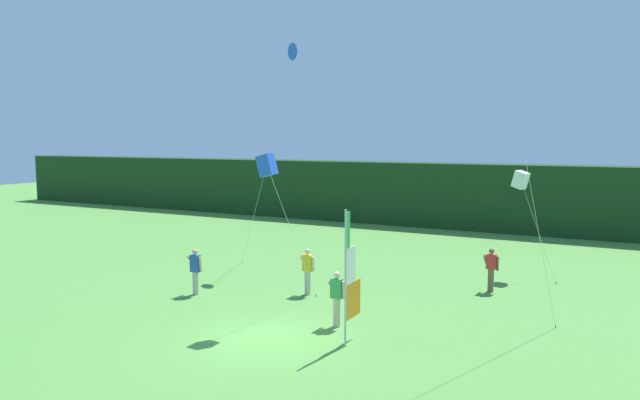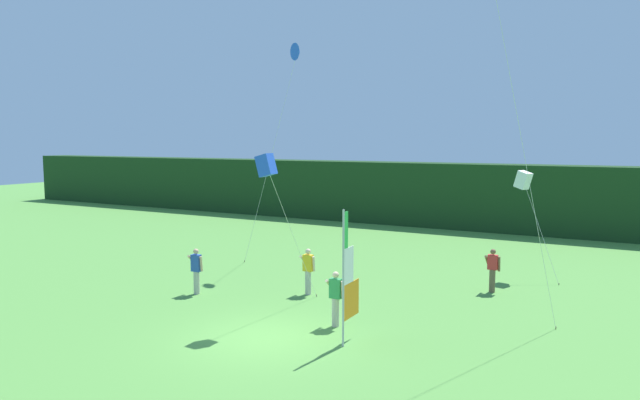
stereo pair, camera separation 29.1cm
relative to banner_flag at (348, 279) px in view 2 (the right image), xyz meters
The scene contains 10 objects.
ground_plane 3.04m from the banner_flag, 161.46° to the right, with size 120.00×120.00×0.00m, color #518E3D.
distant_treeline 22.63m from the banner_flag, 95.84° to the left, with size 80.00×2.40×4.15m, color #193819.
banner_flag is the anchor object (origin of this frame).
person_near_banner 5.31m from the banner_flag, 131.83° to the left, with size 0.55×0.48×1.70m.
person_mid_field 1.74m from the banner_flag, 130.17° to the left, with size 0.55×0.48×1.70m.
person_far_left 7.86m from the banner_flag, 72.12° to the left, with size 0.55×0.48×1.64m.
person_far_right 7.46m from the banner_flag, 164.40° to the left, with size 0.55×0.48×1.69m.
kite_blue_delta_0 13.21m from the banner_flag, 128.08° to the left, with size 2.67×1.44×9.96m.
kite_white_box_1 11.37m from the banner_flag, 75.24° to the left, with size 2.04×1.39×4.41m.
kite_blue_box_2 4.41m from the banner_flag, 167.95° to the left, with size 0.60×3.37×5.26m.
Camera 2 is at (9.03, -13.28, 5.67)m, focal length 32.26 mm.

